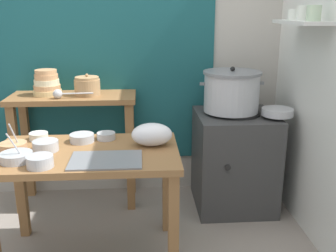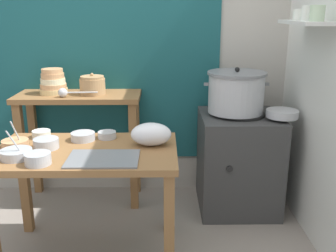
% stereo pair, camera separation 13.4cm
% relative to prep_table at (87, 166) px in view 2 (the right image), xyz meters
% --- Properties ---
extents(wall_back, '(4.40, 0.12, 2.60)m').
position_rel_prep_table_xyz_m(wall_back, '(0.21, 1.03, 0.69)').
color(wall_back, '#B2ADA3').
rests_on(wall_back, ground).
extents(prep_table, '(1.10, 0.66, 0.72)m').
position_rel_prep_table_xyz_m(prep_table, '(0.00, 0.00, 0.00)').
color(prep_table, olive).
rests_on(prep_table, ground).
extents(back_shelf_table, '(0.96, 0.40, 0.90)m').
position_rel_prep_table_xyz_m(back_shelf_table, '(-0.19, 0.76, 0.07)').
color(back_shelf_table, olive).
rests_on(back_shelf_table, ground).
extents(stove_block, '(0.60, 0.61, 0.78)m').
position_rel_prep_table_xyz_m(stove_block, '(1.06, 0.63, -0.23)').
color(stove_block, '#383838').
rests_on(stove_block, ground).
extents(steamer_pot, '(0.49, 0.44, 0.34)m').
position_rel_prep_table_xyz_m(steamer_pot, '(1.02, 0.65, 0.33)').
color(steamer_pot, '#B7BABF').
rests_on(steamer_pot, stove_block).
extents(clay_pot, '(0.20, 0.20, 0.16)m').
position_rel_prep_table_xyz_m(clay_pot, '(-0.08, 0.76, 0.36)').
color(clay_pot, tan).
rests_on(clay_pot, back_shelf_table).
extents(bowl_stack_enamel, '(0.21, 0.21, 0.19)m').
position_rel_prep_table_xyz_m(bowl_stack_enamel, '(-0.38, 0.78, 0.38)').
color(bowl_stack_enamel, '#E5C684').
rests_on(bowl_stack_enamel, back_shelf_table).
extents(ladle, '(0.29, 0.07, 0.07)m').
position_rel_prep_table_xyz_m(ladle, '(-0.27, 0.65, 0.33)').
color(ladle, '#B7BABF').
rests_on(ladle, back_shelf_table).
extents(serving_tray, '(0.40, 0.28, 0.01)m').
position_rel_prep_table_xyz_m(serving_tray, '(0.13, -0.17, 0.12)').
color(serving_tray, slate).
rests_on(serving_tray, prep_table).
extents(plastic_bag, '(0.25, 0.17, 0.14)m').
position_rel_prep_table_xyz_m(plastic_bag, '(0.39, 0.07, 0.18)').
color(plastic_bag, white).
rests_on(plastic_bag, prep_table).
extents(wide_pan, '(0.23, 0.23, 0.05)m').
position_rel_prep_table_xyz_m(wide_pan, '(1.33, 0.50, 0.20)').
color(wide_pan, '#B7BABF').
rests_on(wide_pan, stove_block).
extents(prep_bowl_0, '(0.12, 0.12, 0.04)m').
position_rel_prep_table_xyz_m(prep_bowl_0, '(0.10, 0.21, 0.14)').
color(prep_bowl_0, '#B7BABF').
rests_on(prep_bowl_0, prep_table).
extents(prep_bowl_1, '(0.16, 0.16, 0.18)m').
position_rel_prep_table_xyz_m(prep_bowl_1, '(-0.44, 0.04, 0.14)').
color(prep_bowl_1, tan).
rests_on(prep_bowl_1, prep_table).
extents(prep_bowl_2, '(0.18, 0.18, 0.18)m').
position_rel_prep_table_xyz_m(prep_bowl_2, '(-0.36, -0.14, 0.14)').
color(prep_bowl_2, '#B7BABF').
rests_on(prep_bowl_2, prep_table).
extents(prep_bowl_3, '(0.15, 0.15, 0.05)m').
position_rel_prep_table_xyz_m(prep_bowl_3, '(-0.05, 0.17, 0.14)').
color(prep_bowl_3, '#B7BABF').
rests_on(prep_bowl_3, prep_table).
extents(prep_bowl_4, '(0.12, 0.12, 0.05)m').
position_rel_prep_table_xyz_m(prep_bowl_4, '(-0.33, 0.23, 0.14)').
color(prep_bowl_4, silver).
rests_on(prep_bowl_4, prep_table).
extents(prep_bowl_5, '(0.15, 0.15, 0.06)m').
position_rel_prep_table_xyz_m(prep_bowl_5, '(-0.24, 0.02, 0.14)').
color(prep_bowl_5, '#B7BABF').
rests_on(prep_bowl_5, prep_table).
extents(prep_bowl_6, '(0.14, 0.14, 0.06)m').
position_rel_prep_table_xyz_m(prep_bowl_6, '(-0.21, -0.24, 0.15)').
color(prep_bowl_6, '#B7BABF').
rests_on(prep_bowl_6, prep_table).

